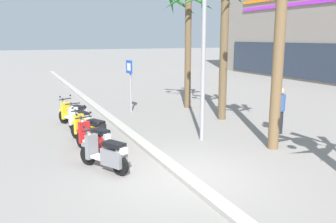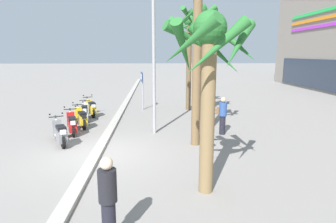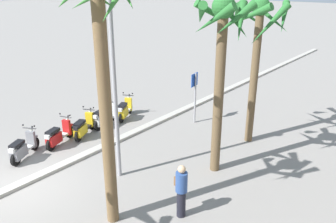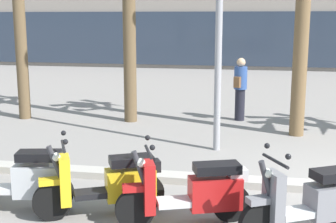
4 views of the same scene
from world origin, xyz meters
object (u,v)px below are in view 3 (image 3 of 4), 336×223
Objects in this scene: scooter_yellow_second_in_line at (125,110)px; palm_tree_near_sign at (101,39)px; palm_tree_by_mall_entrance at (258,35)px; scooter_silver_gap_after_mid at (104,117)px; scooter_yellow_mid_rear at (83,127)px; scooter_red_tail_end at (58,135)px; palm_tree_mid_walkway at (222,45)px; pedestrian_window_shopping at (181,190)px; street_lamp at (113,53)px; scooter_grey_far_back at (23,148)px; crossing_sign at (195,92)px.

scooter_yellow_second_in_line is 0.24× the size of palm_tree_near_sign.
palm_tree_near_sign reaches higher than palm_tree_by_mall_entrance.
scooter_yellow_mid_rear is (1.28, 0.12, -0.02)m from scooter_silver_gap_after_mid.
scooter_red_tail_end reaches higher than scooter_silver_gap_after_mid.
palm_tree_by_mall_entrance is at bearing -176.34° from palm_tree_mid_walkway.
scooter_silver_gap_after_mid is 1.29m from scooter_yellow_mid_rear.
street_lamp is at bearing -96.87° from pedestrian_window_shopping.
scooter_red_tail_end is 1.52m from scooter_grey_far_back.
street_lamp reaches higher than palm_tree_near_sign.
crossing_sign is 1.45× the size of pedestrian_window_shopping.
street_lamp reaches higher than palm_tree_by_mall_entrance.
palm_tree_near_sign is at bearing -45.86° from pedestrian_window_shopping.
street_lamp is (1.17, 3.52, 3.86)m from scooter_yellow_mid_rear.
scooter_red_tail_end is at bearing -47.15° from palm_tree_by_mall_entrance.
scooter_silver_gap_after_mid is 0.31× the size of palm_tree_by_mall_entrance.
scooter_yellow_second_in_line is at bearing 179.81° from scooter_red_tail_end.
scooter_silver_gap_after_mid is 5.84m from street_lamp.
street_lamp reaches higher than scooter_yellow_second_in_line.
palm_tree_mid_walkway is at bearing 78.06° from scooter_yellow_second_in_line.
palm_tree_near_sign is 4.65m from pedestrian_window_shopping.
palm_tree_by_mall_entrance is 0.97× the size of palm_tree_mid_walkway.
palm_tree_near_sign is at bearing -10.43° from palm_tree_mid_walkway.
palm_tree_by_mall_entrance is (-6.89, 5.82, 3.98)m from scooter_grey_far_back.
scooter_grey_far_back is at bearing -92.01° from palm_tree_near_sign.
street_lamp reaches higher than scooter_red_tail_end.
palm_tree_mid_walkway is at bearing 136.22° from street_lamp.
scooter_silver_gap_after_mid is at bearing -174.61° from scooter_yellow_mid_rear.
palm_tree_by_mall_entrance is at bearing 158.05° from street_lamp.
scooter_yellow_second_in_line is at bearing -121.68° from pedestrian_window_shopping.
street_lamp is at bearing 44.28° from scooter_yellow_second_in_line.
scooter_yellow_second_in_line is 5.24m from scooter_grey_far_back.
street_lamp is (-1.53, 3.66, 3.85)m from scooter_grey_far_back.
pedestrian_window_shopping is (4.07, 6.59, 0.42)m from scooter_yellow_second_in_line.
palm_tree_mid_walkway is 0.84× the size of street_lamp.
scooter_red_tail_end is 7.20m from palm_tree_near_sign.
pedestrian_window_shopping is at bearing 76.73° from scooter_yellow_mid_rear.
crossing_sign is at bearing 121.90° from scooter_yellow_second_in_line.
scooter_yellow_mid_rear is 0.29× the size of palm_tree_by_mall_entrance.
scooter_yellow_second_in_line is 6.45m from street_lamp.
scooter_silver_gap_after_mid is at bearing 179.73° from scooter_grey_far_back.
scooter_silver_gap_after_mid is 0.26× the size of palm_tree_near_sign.
scooter_yellow_mid_rear is 1.04× the size of scooter_grey_far_back.
street_lamp is at bearing -43.78° from palm_tree_mid_walkway.
pedestrian_window_shopping is at bearing 134.14° from palm_tree_near_sign.
street_lamp is at bearing 7.73° from crossing_sign.
scooter_silver_gap_after_mid is 1.10× the size of scooter_grey_far_back.
crossing_sign reaches higher than scooter_grey_far_back.
palm_tree_mid_walkway is at bearing -167.39° from pedestrian_window_shopping.
street_lamp reaches higher than crossing_sign.
crossing_sign is at bearing -162.11° from palm_tree_near_sign.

